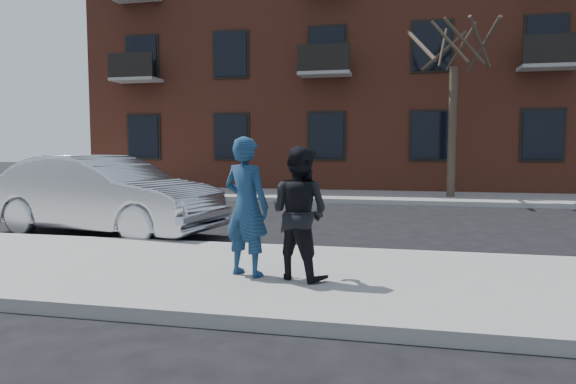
% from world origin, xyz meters
% --- Properties ---
extents(ground, '(100.00, 100.00, 0.00)m').
position_xyz_m(ground, '(0.00, 0.00, 0.00)').
color(ground, black).
rests_on(ground, ground).
extents(near_sidewalk, '(50.00, 3.50, 0.15)m').
position_xyz_m(near_sidewalk, '(0.00, -0.25, 0.07)').
color(near_sidewalk, gray).
rests_on(near_sidewalk, ground).
extents(near_curb, '(50.00, 0.10, 0.15)m').
position_xyz_m(near_curb, '(0.00, 1.55, 0.07)').
color(near_curb, '#999691').
rests_on(near_curb, ground).
extents(far_sidewalk, '(50.00, 3.50, 0.15)m').
position_xyz_m(far_sidewalk, '(0.00, 11.25, 0.07)').
color(far_sidewalk, gray).
rests_on(far_sidewalk, ground).
extents(far_curb, '(50.00, 0.10, 0.15)m').
position_xyz_m(far_curb, '(0.00, 9.45, 0.07)').
color(far_curb, '#999691').
rests_on(far_curb, ground).
extents(apartment_building, '(24.30, 10.30, 12.30)m').
position_xyz_m(apartment_building, '(2.00, 18.00, 6.16)').
color(apartment_building, brown).
rests_on(apartment_building, ground).
extents(street_tree, '(3.60, 3.60, 6.80)m').
position_xyz_m(street_tree, '(4.50, 11.00, 5.52)').
color(street_tree, '#32251D').
rests_on(street_tree, far_sidewalk).
extents(silver_sedan, '(5.06, 2.51, 1.60)m').
position_xyz_m(silver_sedan, '(-2.88, 2.65, 0.80)').
color(silver_sedan, '#B7BABF').
rests_on(silver_sedan, ground).
extents(man_hoodie, '(0.73, 0.60, 1.72)m').
position_xyz_m(man_hoodie, '(1.04, -0.48, 1.01)').
color(man_hoodie, navy).
rests_on(man_hoodie, near_sidewalk).
extents(man_peacoat, '(0.95, 0.86, 1.60)m').
position_xyz_m(man_peacoat, '(1.71, -0.49, 0.95)').
color(man_peacoat, black).
rests_on(man_peacoat, near_sidewalk).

